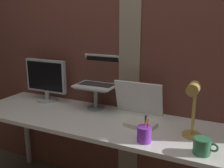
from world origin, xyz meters
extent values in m
cube|color=brown|center=(0.00, 0.35, 1.18)|extent=(3.27, 0.12, 2.36)
cube|color=gray|center=(0.03, 0.29, 1.18)|extent=(0.17, 0.01, 2.36)
cube|color=white|center=(-0.03, -0.01, 0.72)|extent=(2.18, 0.60, 0.03)
cylinder|color=#B2B2B7|center=(-1.06, 0.23, 0.35)|extent=(0.05, 0.05, 0.71)
cylinder|color=#ADB2B7|center=(-0.72, 0.17, 0.75)|extent=(0.18, 0.18, 0.01)
cylinder|color=#ADB2B7|center=(-0.72, 0.17, 0.79)|extent=(0.04, 0.04, 0.07)
cube|color=#ADB2B7|center=(-0.72, 0.17, 0.97)|extent=(0.40, 0.04, 0.29)
cube|color=black|center=(-0.72, 0.15, 0.97)|extent=(0.37, 0.00, 0.25)
cylinder|color=gray|center=(-0.22, 0.17, 0.75)|extent=(0.14, 0.14, 0.01)
cylinder|color=gray|center=(-0.22, 0.17, 0.84)|extent=(0.03, 0.03, 0.17)
cube|color=gray|center=(-0.22, 0.17, 0.93)|extent=(0.28, 0.22, 0.01)
cube|color=white|center=(-0.22, 0.17, 0.94)|extent=(0.32, 0.22, 0.01)
cube|color=#2D2D30|center=(-0.22, 0.19, 0.94)|extent=(0.28, 0.13, 0.00)
cube|color=white|center=(-0.22, 0.32, 1.06)|extent=(0.32, 0.07, 0.23)
cube|color=black|center=(-0.22, 0.31, 1.06)|extent=(0.29, 0.06, 0.20)
cube|color=white|center=(0.14, 0.21, 0.87)|extent=(0.37, 0.09, 0.26)
cylinder|color=tan|center=(0.57, -0.01, 0.75)|extent=(0.12, 0.12, 0.02)
cylinder|color=tan|center=(0.57, -0.01, 0.92)|extent=(0.02, 0.02, 0.34)
cylinder|color=tan|center=(0.57, -0.10, 1.07)|extent=(0.07, 0.11, 0.07)
cylinder|color=purple|center=(0.33, -0.21, 0.79)|extent=(0.09, 0.09, 0.10)
cylinder|color=red|center=(0.35, -0.22, 0.82)|extent=(0.01, 0.02, 0.14)
cylinder|color=purple|center=(0.32, -0.20, 0.83)|extent=(0.03, 0.02, 0.16)
cylinder|color=yellow|center=(0.33, -0.21, 0.83)|extent=(0.04, 0.02, 0.16)
cylinder|color=blue|center=(0.33, -0.21, 0.83)|extent=(0.02, 0.01, 0.16)
cylinder|color=#33724C|center=(0.66, -0.21, 0.78)|extent=(0.10, 0.10, 0.09)
torus|color=#33724C|center=(0.72, -0.21, 0.79)|extent=(0.05, 0.01, 0.05)
cube|color=silver|center=(0.23, -0.01, 0.75)|extent=(0.22, 0.17, 0.03)
camera|label=1|loc=(0.76, -1.58, 1.47)|focal=41.24mm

